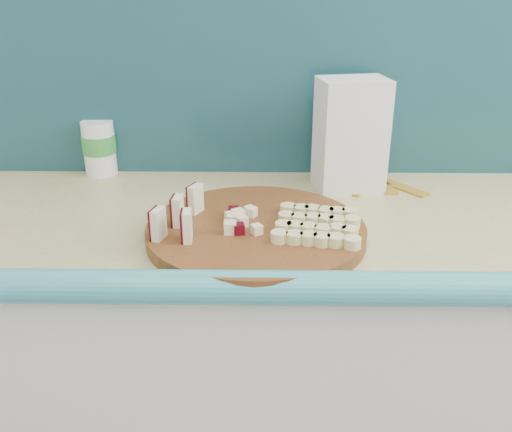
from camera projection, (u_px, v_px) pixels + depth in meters
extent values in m
cube|color=white|center=(384.00, 13.00, 1.34)|extent=(3.60, 0.04, 2.60)
cube|color=silver|center=(416.00, 389.00, 1.41)|extent=(2.20, 0.60, 0.88)
cube|color=tan|center=(440.00, 223.00, 1.23)|extent=(2.20, 0.60, 0.03)
cube|color=teal|center=(490.00, 297.00, 0.95)|extent=(2.20, 0.06, 0.03)
cube|color=teal|center=(421.00, 74.00, 1.38)|extent=(2.20, 0.02, 0.50)
cylinder|color=#4D2B10|center=(256.00, 232.00, 1.12)|extent=(0.49, 0.49, 0.03)
cube|color=beige|center=(159.00, 224.00, 1.05)|extent=(0.02, 0.04, 0.06)
cube|color=#47050E|center=(154.00, 224.00, 1.05)|extent=(0.01, 0.04, 0.06)
cube|color=beige|center=(178.00, 211.00, 1.11)|extent=(0.02, 0.04, 0.06)
cube|color=#47050E|center=(173.00, 211.00, 1.11)|extent=(0.01, 0.04, 0.06)
cube|color=beige|center=(196.00, 199.00, 1.16)|extent=(0.02, 0.04, 0.06)
cube|color=#47050E|center=(191.00, 199.00, 1.16)|extent=(0.01, 0.04, 0.06)
cube|color=beige|center=(188.00, 226.00, 1.04)|extent=(0.02, 0.04, 0.06)
cube|color=#47050E|center=(182.00, 226.00, 1.04)|extent=(0.01, 0.04, 0.06)
cube|color=beige|center=(248.00, 220.00, 1.11)|extent=(0.02, 0.02, 0.02)
cube|color=beige|center=(251.00, 218.00, 1.12)|extent=(0.02, 0.02, 0.02)
cube|color=#47050E|center=(250.00, 215.00, 1.13)|extent=(0.02, 0.02, 0.02)
cube|color=beige|center=(243.00, 217.00, 1.12)|extent=(0.02, 0.02, 0.02)
cube|color=beige|center=(238.00, 216.00, 1.13)|extent=(0.02, 0.02, 0.02)
cube|color=beige|center=(230.00, 217.00, 1.13)|extent=(0.02, 0.02, 0.02)
cube|color=beige|center=(236.00, 220.00, 1.11)|extent=(0.02, 0.02, 0.02)
cube|color=beige|center=(234.00, 222.00, 1.10)|extent=(0.02, 0.02, 0.02)
cube|color=#47050E|center=(238.00, 226.00, 1.09)|extent=(0.02, 0.02, 0.02)
cube|color=beige|center=(245.00, 223.00, 1.10)|extent=(0.02, 0.02, 0.02)
cube|color=beige|center=(252.00, 223.00, 1.10)|extent=(0.02, 0.02, 0.02)
cylinder|color=#DAD185|center=(279.00, 237.00, 1.04)|extent=(0.03, 0.03, 0.02)
cylinder|color=#DAD185|center=(293.00, 238.00, 1.04)|extent=(0.03, 0.03, 0.02)
cylinder|color=#DAD185|center=(307.00, 239.00, 1.04)|extent=(0.03, 0.03, 0.02)
cylinder|color=#DAD185|center=(322.00, 240.00, 1.03)|extent=(0.03, 0.03, 0.02)
cylinder|color=#DAD185|center=(336.00, 241.00, 1.03)|extent=(0.03, 0.03, 0.02)
cylinder|color=#DAD185|center=(351.00, 242.00, 1.03)|extent=(0.03, 0.03, 0.02)
cylinder|color=#DAD185|center=(282.00, 227.00, 1.08)|extent=(0.03, 0.03, 0.02)
cylinder|color=#DAD185|center=(296.00, 228.00, 1.08)|extent=(0.03, 0.03, 0.02)
cylinder|color=#DAD185|center=(309.00, 229.00, 1.08)|extent=(0.03, 0.03, 0.02)
cylinder|color=#DAD185|center=(323.00, 230.00, 1.07)|extent=(0.03, 0.03, 0.02)
cylinder|color=#DAD185|center=(337.00, 231.00, 1.07)|extent=(0.03, 0.03, 0.02)
cylinder|color=#DAD185|center=(351.00, 232.00, 1.06)|extent=(0.03, 0.03, 0.02)
cylinder|color=#DAD185|center=(285.00, 218.00, 1.12)|extent=(0.03, 0.03, 0.02)
cylinder|color=#DAD185|center=(298.00, 219.00, 1.12)|extent=(0.03, 0.03, 0.02)
cylinder|color=#DAD185|center=(311.00, 220.00, 1.12)|extent=(0.03, 0.03, 0.02)
cylinder|color=#DAD185|center=(324.00, 221.00, 1.11)|extent=(0.03, 0.03, 0.02)
cylinder|color=#DAD185|center=(338.00, 222.00, 1.11)|extent=(0.03, 0.03, 0.02)
cylinder|color=#DAD185|center=(351.00, 223.00, 1.10)|extent=(0.03, 0.03, 0.02)
cylinder|color=#DAD185|center=(287.00, 210.00, 1.16)|extent=(0.03, 0.03, 0.02)
cylinder|color=#DAD185|center=(300.00, 210.00, 1.16)|extent=(0.03, 0.03, 0.02)
cylinder|color=#DAD185|center=(312.00, 211.00, 1.15)|extent=(0.03, 0.03, 0.02)
cylinder|color=#DAD185|center=(325.00, 212.00, 1.15)|extent=(0.03, 0.03, 0.02)
cylinder|color=#DAD185|center=(338.00, 213.00, 1.15)|extent=(0.03, 0.03, 0.02)
cylinder|color=#DAD185|center=(351.00, 214.00, 1.14)|extent=(0.03, 0.03, 0.02)
cube|color=silver|center=(350.00, 135.00, 1.32)|extent=(0.17, 0.14, 0.26)
cylinder|color=white|center=(99.00, 148.00, 1.44)|extent=(0.08, 0.08, 0.14)
cylinder|color=green|center=(99.00, 144.00, 1.44)|extent=(0.08, 0.08, 0.05)
cube|color=gold|center=(362.00, 186.00, 1.38)|extent=(0.09, 0.14, 0.01)
cube|color=gold|center=(382.00, 184.00, 1.40)|extent=(0.05, 0.14, 0.01)
cube|color=gold|center=(402.00, 187.00, 1.37)|extent=(0.11, 0.13, 0.01)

